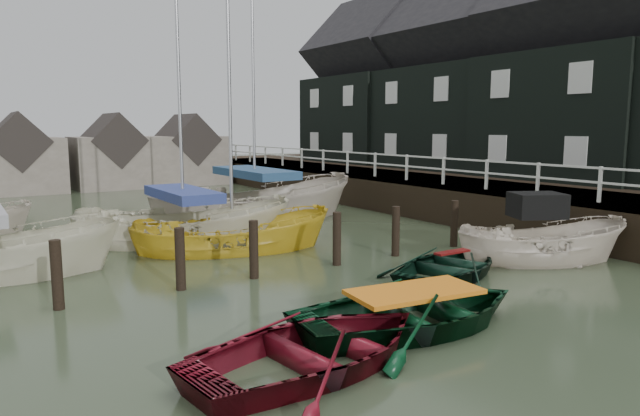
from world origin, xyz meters
TOP-DOWN VIEW (x-y plane):
  - ground at (0.00, 0.00)m, footprint 120.00×120.00m
  - pier at (9.48, 10.00)m, footprint 3.04×32.00m
  - land_strip at (15.00, 10.00)m, footprint 14.00×38.00m
  - quay_houses at (14.99, 8.66)m, footprint 6.52×28.14m
  - mooring_pilings at (-1.11, 3.00)m, footprint 13.72×0.22m
  - far_sheds at (0.83, 26.00)m, footprint 14.00×4.08m
  - rowboat_red at (-2.69, -2.11)m, footprint 4.58×3.53m
  - rowboat_green at (-0.34, -1.66)m, footprint 4.90×3.78m
  - rowboat_dkgreen at (2.90, 0.57)m, footprint 4.51×3.83m
  - motorboat at (5.87, 0.24)m, footprint 4.89×3.63m
  - sailboat_b at (-1.13, 8.02)m, footprint 7.09×4.79m
  - sailboat_c at (-0.34, 6.13)m, footprint 6.17×3.86m
  - sailboat_d at (2.70, 10.73)m, footprint 8.41×4.08m

SIDE VIEW (x-z plane):
  - ground at x=0.00m, z-range 0.00..0.00m
  - land_strip at x=15.00m, z-range -0.75..0.75m
  - rowboat_red at x=-2.69m, z-range -0.44..0.44m
  - rowboat_green at x=-0.34m, z-range -0.47..0.47m
  - rowboat_dkgreen at x=2.90m, z-range -0.40..0.40m
  - sailboat_c at x=-0.34m, z-range -5.07..5.10m
  - sailboat_d at x=2.70m, z-range -6.07..6.18m
  - sailboat_b at x=-1.13m, z-range -6.19..6.32m
  - motorboat at x=5.87m, z-range -1.28..1.46m
  - mooring_pilings at x=-1.11m, z-range -0.40..1.40m
  - pier at x=9.48m, z-range -0.64..2.06m
  - far_sheds at x=0.83m, z-range -0.34..4.06m
  - quay_houses at x=14.99m, z-range 0.68..10.68m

